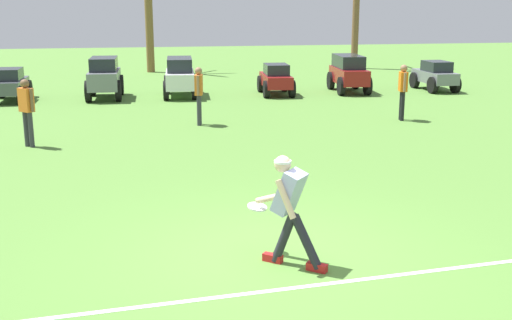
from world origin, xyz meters
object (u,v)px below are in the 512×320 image
object	(u,v)px
frisbee_thrower	(289,205)
parked_car_slot_d	(180,76)
teammate_deep	(27,106)
palm_tree_far_left	(149,3)
teammate_near_sideline	(199,90)
teammate_midfield	(403,87)
frisbee_in_flight	(257,207)
parked_car_slot_f	(349,72)
parked_car_slot_b	(10,84)
parked_car_slot_e	(276,79)
parked_car_slot_g	(435,75)
parked_car_slot_c	(104,77)

from	to	relation	value
frisbee_thrower	parked_car_slot_d	distance (m)	15.22
frisbee_thrower	teammate_deep	world-z (taller)	teammate_deep
parked_car_slot_d	palm_tree_far_left	world-z (taller)	palm_tree_far_left
teammate_near_sideline	teammate_midfield	xyz separation A→B (m)	(5.67, -0.32, 0.00)
frisbee_in_flight	parked_car_slot_f	bearing A→B (deg)	67.35
teammate_deep	parked_car_slot_d	xyz separation A→B (m)	(3.96, 7.49, -0.22)
teammate_deep	palm_tree_far_left	world-z (taller)	palm_tree_far_left
frisbee_in_flight	parked_car_slot_d	xyz separation A→B (m)	(-0.05, 14.71, 0.09)
teammate_midfield	palm_tree_far_left	xyz separation A→B (m)	(-6.64, 14.01, 2.23)
parked_car_slot_f	parked_car_slot_b	bearing A→B (deg)	-179.44
parked_car_slot_e	parked_car_slot_g	distance (m)	6.11
parked_car_slot_d	frisbee_thrower	bearing A→B (deg)	-88.65
teammate_deep	parked_car_slot_b	world-z (taller)	teammate_deep
teammate_near_sideline	parked_car_slot_c	xyz separation A→B (m)	(-2.73, 5.46, -0.20)
teammate_midfield	parked_car_slot_g	size ratio (longest dim) A/B	0.71
teammate_near_sideline	parked_car_slot_c	size ratio (longest dim) A/B	0.66
parked_car_slot_e	parked_car_slot_f	world-z (taller)	parked_car_slot_f
parked_car_slot_e	parked_car_slot_d	bearing A→B (deg)	176.23
teammate_deep	parked_car_slot_b	size ratio (longest dim) A/B	0.71
teammate_deep	parked_car_slot_c	bearing A→B (deg)	79.46
parked_car_slot_e	parked_car_slot_f	bearing A→B (deg)	4.68
parked_car_slot_c	teammate_midfield	bearing A→B (deg)	-34.51
frisbee_thrower	palm_tree_far_left	distance (m)	23.56
parked_car_slot_c	parked_car_slot_e	bearing A→B (deg)	-1.70
teammate_deep	parked_car_slot_d	distance (m)	8.47
teammate_near_sideline	teammate_deep	distance (m)	4.56
teammate_deep	parked_car_slot_f	xyz separation A→B (m)	(10.15, 7.49, -0.22)
teammate_near_sideline	parked_car_slot_e	distance (m)	6.21
frisbee_thrower	frisbee_in_flight	world-z (taller)	frisbee_thrower
teammate_near_sideline	parked_car_slot_e	xyz separation A→B (m)	(3.25, 5.28, -0.38)
frisbee_in_flight	parked_car_slot_f	world-z (taller)	parked_car_slot_f
teammate_deep	frisbee_in_flight	bearing A→B (deg)	-60.95
parked_car_slot_b	parked_car_slot_g	distance (m)	15.18
parked_car_slot_b	parked_car_slot_c	size ratio (longest dim) A/B	0.93
parked_car_slot_e	teammate_midfield	bearing A→B (deg)	-66.59
parked_car_slot_g	palm_tree_far_left	xyz separation A→B (m)	(-10.33, 8.38, 2.61)
teammate_near_sideline	parked_car_slot_g	distance (m)	10.77
parked_car_slot_c	palm_tree_far_left	world-z (taller)	palm_tree_far_left
frisbee_thrower	teammate_near_sideline	bearing A→B (deg)	91.24
parked_car_slot_d	parked_car_slot_e	distance (m)	3.41
parked_car_slot_b	parked_car_slot_g	size ratio (longest dim) A/B	1.00
parked_car_slot_b	parked_car_slot_d	size ratio (longest dim) A/B	0.90
parked_car_slot_d	parked_car_slot_c	bearing A→B (deg)	-178.97
frisbee_thrower	parked_car_slot_d	size ratio (longest dim) A/B	0.58
teammate_near_sideline	parked_car_slot_c	bearing A→B (deg)	116.56
frisbee_in_flight	palm_tree_far_left	xyz separation A→B (m)	(-0.87, 22.89, 2.54)
teammate_near_sideline	palm_tree_far_left	xyz separation A→B (m)	(-0.97, 13.69, 2.23)
teammate_midfield	parked_car_slot_c	bearing A→B (deg)	145.49
frisbee_in_flight	teammate_deep	bearing A→B (deg)	119.05
frisbee_thrower	teammate_near_sideline	distance (m)	9.72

